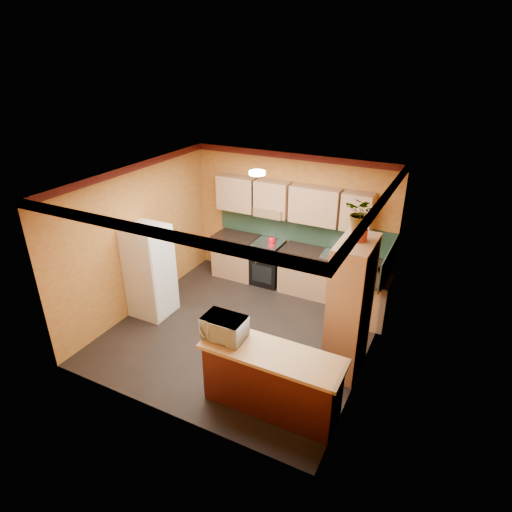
# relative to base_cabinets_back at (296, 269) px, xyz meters

# --- Properties ---
(room_shell) EXTENTS (4.24, 4.24, 2.72)m
(room_shell) POSITION_rel_base_cabinets_back_xyz_m (-0.25, -1.52, 1.65)
(room_shell) COLOR black
(room_shell) RESTS_ON ground
(base_cabinets_back) EXTENTS (3.65, 0.60, 0.88)m
(base_cabinets_back) POSITION_rel_base_cabinets_back_xyz_m (0.00, 0.00, 0.00)
(base_cabinets_back) COLOR tan
(base_cabinets_back) RESTS_ON ground
(countertop_back) EXTENTS (3.65, 0.62, 0.04)m
(countertop_back) POSITION_rel_base_cabinets_back_xyz_m (0.00, -0.00, 0.46)
(countertop_back) COLOR black
(countertop_back) RESTS_ON base_cabinets_back
(stove) EXTENTS (0.58, 0.58, 0.91)m
(stove) POSITION_rel_base_cabinets_back_xyz_m (-0.63, -0.00, 0.02)
(stove) COLOR black
(stove) RESTS_ON ground
(kettle) EXTENTS (0.20, 0.20, 0.18)m
(kettle) POSITION_rel_base_cabinets_back_xyz_m (-0.53, -0.05, 0.56)
(kettle) COLOR red
(kettle) RESTS_ON stove
(sink) EXTENTS (0.48, 0.40, 0.03)m
(sink) POSITION_rel_base_cabinets_back_xyz_m (0.77, 0.00, 0.50)
(sink) COLOR silver
(sink) RESTS_ON countertop_back
(base_cabinets_right) EXTENTS (0.60, 0.80, 0.88)m
(base_cabinets_right) POSITION_rel_base_cabinets_back_xyz_m (1.52, -0.51, 0.00)
(base_cabinets_right) COLOR tan
(base_cabinets_right) RESTS_ON ground
(countertop_right) EXTENTS (0.62, 0.80, 0.04)m
(countertop_right) POSITION_rel_base_cabinets_back_xyz_m (1.52, -0.51, 0.46)
(countertop_right) COLOR black
(countertop_right) RESTS_ON base_cabinets_right
(fridge) EXTENTS (0.68, 0.66, 1.70)m
(fridge) POSITION_rel_base_cabinets_back_xyz_m (-2.03, -1.99, 0.41)
(fridge) COLOR white
(fridge) RESTS_ON ground
(pantry) EXTENTS (0.48, 0.90, 2.10)m
(pantry) POSITION_rel_base_cabinets_back_xyz_m (1.57, -1.87, 0.61)
(pantry) COLOR tan
(pantry) RESTS_ON ground
(fern_pot) EXTENTS (0.22, 0.22, 0.16)m
(fern_pot) POSITION_rel_base_cabinets_back_xyz_m (1.57, -1.82, 1.74)
(fern_pot) COLOR maroon
(fern_pot) RESTS_ON pantry
(fern) EXTENTS (0.48, 0.44, 0.45)m
(fern) POSITION_rel_base_cabinets_back_xyz_m (1.57, -1.82, 2.04)
(fern) COLOR tan
(fern) RESTS_ON fern_pot
(breakfast_bar) EXTENTS (1.80, 0.55, 0.88)m
(breakfast_bar) POSITION_rel_base_cabinets_back_xyz_m (0.93, -3.16, 0.00)
(breakfast_bar) COLOR #541314
(breakfast_bar) RESTS_ON ground
(bar_top) EXTENTS (1.90, 0.65, 0.05)m
(bar_top) POSITION_rel_base_cabinets_back_xyz_m (0.93, -3.16, 0.47)
(bar_top) COLOR tan
(bar_top) RESTS_ON breakfast_bar
(microwave) EXTENTS (0.57, 0.38, 0.31)m
(microwave) POSITION_rel_base_cabinets_back_xyz_m (0.23, -3.16, 0.65)
(microwave) COLOR white
(microwave) RESTS_ON bar_top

